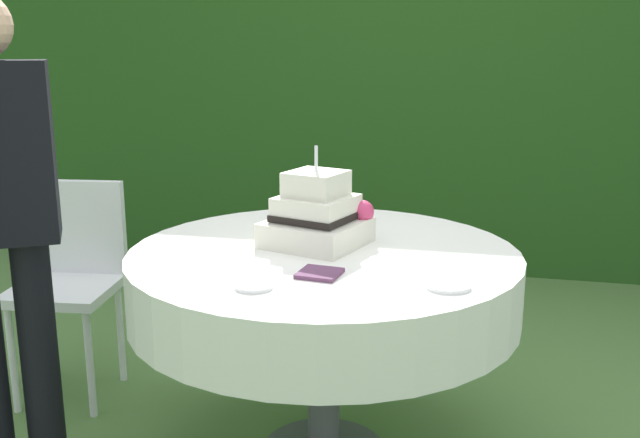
{
  "coord_description": "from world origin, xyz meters",
  "views": [
    {
      "loc": [
        0.51,
        -2.27,
        1.44
      ],
      "look_at": [
        -0.02,
        0.03,
        0.87
      ],
      "focal_mm": 40.36,
      "sensor_mm": 36.0,
      "label": 1
    }
  ],
  "objects": [
    {
      "name": "serving_plate_near",
      "position": [
        -0.05,
        0.43,
        0.78
      ],
      "size": [
        0.14,
        0.14,
        0.01
      ],
      "primitive_type": "cylinder",
      "color": "white",
      "rests_on": "cake_table"
    },
    {
      "name": "wedding_cake",
      "position": [
        -0.04,
        0.07,
        0.87
      ],
      "size": [
        0.39,
        0.39,
        0.34
      ],
      "color": "silver",
      "rests_on": "cake_table"
    },
    {
      "name": "serving_plate_left",
      "position": [
        0.43,
        -0.29,
        0.78
      ],
      "size": [
        0.13,
        0.13,
        0.01
      ],
      "primitive_type": "cylinder",
      "color": "white",
      "rests_on": "cake_table"
    },
    {
      "name": "garden_chair",
      "position": [
        -1.14,
        0.29,
        0.54
      ],
      "size": [
        0.44,
        0.44,
        0.89
      ],
      "color": "white",
      "rests_on": "ground_plane"
    },
    {
      "name": "cake_table",
      "position": [
        0.0,
        0.0,
        0.66
      ],
      "size": [
        1.32,
        1.32,
        0.77
      ],
      "color": "#4C4C51",
      "rests_on": "ground_plane"
    },
    {
      "name": "foliage_hedge",
      "position": [
        0.0,
        2.48,
        1.36
      ],
      "size": [
        6.41,
        0.41,
        2.73
      ],
      "primitive_type": "cube",
      "color": "#234C19",
      "rests_on": "ground_plane"
    },
    {
      "name": "napkin_stack",
      "position": [
        0.05,
        -0.27,
        0.78
      ],
      "size": [
        0.14,
        0.14,
        0.01
      ],
      "primitive_type": "cube",
      "rotation": [
        0.0,
        0.0,
        -0.12
      ],
      "color": "#603856",
      "rests_on": "cake_table"
    },
    {
      "name": "serving_plate_far",
      "position": [
        -0.11,
        -0.42,
        0.78
      ],
      "size": [
        0.11,
        0.11,
        0.01
      ],
      "primitive_type": "cylinder",
      "color": "white",
      "rests_on": "cake_table"
    }
  ]
}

